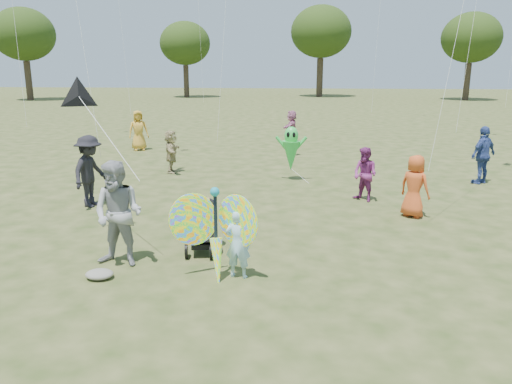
% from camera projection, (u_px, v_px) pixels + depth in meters
% --- Properties ---
extents(ground, '(160.00, 160.00, 0.00)m').
position_uv_depth(ground, '(258.00, 273.00, 8.87)').
color(ground, '#51592B').
rests_on(ground, ground).
extents(child_girl, '(0.48, 0.35, 1.22)m').
position_uv_depth(child_girl, '(238.00, 244.00, 8.54)').
color(child_girl, '#9FD0E2').
rests_on(child_girl, ground).
extents(adult_man, '(1.05, 0.87, 1.95)m').
position_uv_depth(adult_man, '(118.00, 214.00, 9.00)').
color(adult_man, '#95969A').
rests_on(adult_man, ground).
extents(grey_bag, '(0.48, 0.40, 0.15)m').
position_uv_depth(grey_bag, '(99.00, 274.00, 8.61)').
color(grey_bag, gray).
rests_on(grey_bag, ground).
extents(crowd_a, '(0.88, 0.85, 1.53)m').
position_uv_depth(crowd_a, '(415.00, 186.00, 12.02)').
color(crowd_a, '#CD4F20').
rests_on(crowd_a, ground).
extents(crowd_b, '(0.90, 1.31, 1.87)m').
position_uv_depth(crowd_b, '(90.00, 171.00, 12.90)').
color(crowd_b, black).
rests_on(crowd_b, ground).
extents(crowd_c, '(1.10, 1.00, 1.80)m').
position_uv_depth(crowd_c, '(483.00, 155.00, 15.46)').
color(crowd_c, '#314689').
rests_on(crowd_c, ground).
extents(crowd_d, '(0.63, 1.41, 1.47)m').
position_uv_depth(crowd_d, '(171.00, 152.00, 17.11)').
color(crowd_d, tan).
rests_on(crowd_d, ground).
extents(crowd_e, '(0.90, 0.90, 1.47)m').
position_uv_depth(crowd_e, '(365.00, 174.00, 13.46)').
color(crowd_e, '#7D296C').
rests_on(crowd_e, ground).
extents(crowd_g, '(1.00, 0.86, 1.74)m').
position_uv_depth(crowd_g, '(138.00, 130.00, 21.74)').
color(crowd_g, gold).
rests_on(crowd_g, ground).
extents(crowd_j, '(0.78, 1.55, 1.60)m').
position_uv_depth(crowd_j, '(292.00, 128.00, 23.36)').
color(crowd_j, '#AF648A').
rests_on(crowd_j, ground).
extents(jogging_stroller, '(0.62, 1.10, 1.09)m').
position_uv_depth(jogging_stroller, '(202.00, 222.00, 9.75)').
color(jogging_stroller, black).
rests_on(jogging_stroller, ground).
extents(butterfly_kite, '(1.74, 0.75, 1.82)m').
position_uv_depth(butterfly_kite, '(216.00, 233.00, 8.44)').
color(butterfly_kite, orange).
rests_on(butterfly_kite, ground).
extents(delta_kite_rig, '(2.16, 1.78, 1.82)m').
position_uv_depth(delta_kite_rig, '(79.00, 97.00, 10.14)').
color(delta_kite_rig, black).
rests_on(delta_kite_rig, ground).
extents(alien_kite, '(1.12, 0.69, 1.74)m').
position_uv_depth(alien_kite, '(291.00, 151.00, 15.86)').
color(alien_kite, green).
rests_on(alien_kite, ground).
extents(tree_line, '(91.78, 33.60, 10.79)m').
position_uv_depth(tree_line, '(340.00, 33.00, 50.22)').
color(tree_line, '#3A2D21').
rests_on(tree_line, ground).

